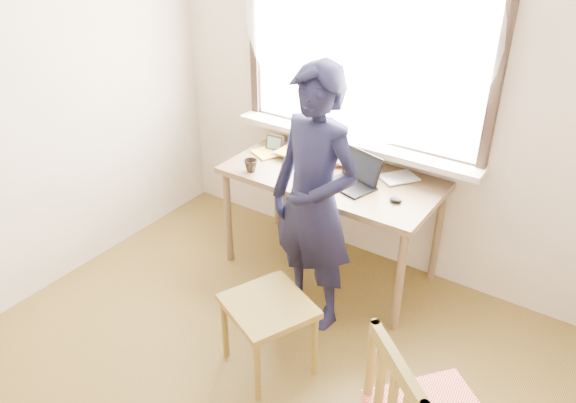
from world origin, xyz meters
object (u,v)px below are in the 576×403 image
Objects in this scene: mug_white at (340,155)px; mug_dark at (251,166)px; laptop at (355,178)px; work_chair at (268,313)px; person at (314,202)px; desk at (332,185)px.

mug_dark is at bearing -131.68° from mug_white.
mug_white is at bearing 48.32° from mug_dark.
work_chair is at bearing -89.59° from laptop.
mug_white reaches higher than mug_dark.
laptop is 0.61× the size of work_chair.
mug_white is 1.33m from work_chair.
desk is at bearing 116.95° from person.
mug_white is at bearing 135.00° from laptop.
mug_dark reaches higher than desk.
laptop is 0.71m from mug_dark.
work_chair is 0.35× the size of person.
mug_dark is (-0.49, -0.27, 0.12)m from desk.
laptop reaches higher than mug_white.
desk is 15.77× the size of mug_dark.
desk is 4.05× the size of laptop.
mug_white is 0.64m from mug_dark.
mug_white is (-0.06, 0.21, 0.13)m from desk.
mug_dark is at bearing -161.25° from laptop.
mug_white is 0.08× the size of person.
work_chair is (0.68, -0.75, -0.43)m from mug_dark.
person is (-0.04, -0.44, 0.01)m from laptop.
person is at bearing -72.97° from mug_white.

